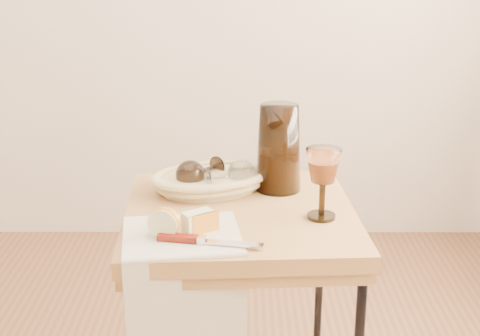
# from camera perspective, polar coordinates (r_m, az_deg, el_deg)

# --- Properties ---
(side_table) EXTENTS (0.63, 0.63, 0.75)m
(side_table) POSITION_cam_1_polar(r_m,az_deg,el_deg) (1.93, 0.00, -13.92)
(side_table) COLOR brown
(side_table) RESTS_ON floor
(tea_towel) EXTENTS (0.31, 0.28, 0.01)m
(tea_towel) POSITION_cam_1_polar(r_m,az_deg,el_deg) (1.61, -4.95, -5.66)
(tea_towel) COLOR white
(tea_towel) RESTS_ON side_table
(bread_basket) EXTENTS (0.36, 0.30, 0.05)m
(bread_basket) POSITION_cam_1_polar(r_m,az_deg,el_deg) (1.88, -2.43, -1.17)
(bread_basket) COLOR tan
(bread_basket) RESTS_ON side_table
(goblet_lying_a) EXTENTS (0.15, 0.15, 0.08)m
(goblet_lying_a) POSITION_cam_1_polar(r_m,az_deg,el_deg) (1.88, -3.22, -0.25)
(goblet_lying_a) COLOR #37251B
(goblet_lying_a) RESTS_ON bread_basket
(goblet_lying_b) EXTENTS (0.15, 0.13, 0.08)m
(goblet_lying_b) POSITION_cam_1_polar(r_m,az_deg,el_deg) (1.85, -1.10, -0.62)
(goblet_lying_b) COLOR white
(goblet_lying_b) RESTS_ON bread_basket
(pitcher) EXTENTS (0.25, 0.29, 0.28)m
(pitcher) POSITION_cam_1_polar(r_m,az_deg,el_deg) (1.86, 3.28, 1.71)
(pitcher) COLOR black
(pitcher) RESTS_ON side_table
(wine_goblet) EXTENTS (0.11, 0.11, 0.18)m
(wine_goblet) POSITION_cam_1_polar(r_m,az_deg,el_deg) (1.68, 6.99, -1.31)
(wine_goblet) COLOR white
(wine_goblet) RESTS_ON side_table
(apple_half) EXTENTS (0.08, 0.06, 0.07)m
(apple_half) POSITION_cam_1_polar(r_m,az_deg,el_deg) (1.59, -6.33, -4.49)
(apple_half) COLOR red
(apple_half) RESTS_ON tea_towel
(apple_wedge) EXTENTS (0.08, 0.07, 0.05)m
(apple_wedge) POSITION_cam_1_polar(r_m,az_deg,el_deg) (1.61, -3.55, -4.51)
(apple_wedge) COLOR beige
(apple_wedge) RESTS_ON tea_towel
(table_knife) EXTENTS (0.24, 0.07, 0.02)m
(table_knife) POSITION_cam_1_polar(r_m,az_deg,el_deg) (1.55, -2.92, -6.05)
(table_knife) COLOR silver
(table_knife) RESTS_ON tea_towel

